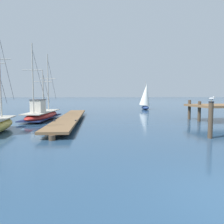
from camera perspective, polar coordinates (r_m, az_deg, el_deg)
floating_dock at (r=20.01m, az=-10.98°, el=-1.44°), size 2.66×16.69×0.53m
fishing_boat_0 at (r=22.12m, az=-18.07°, el=-0.48°), size 2.96×8.99×6.86m
mooring_piling at (r=13.23m, az=24.64°, el=-1.75°), size 0.30×0.30×2.08m
perched_seagull at (r=13.16m, az=24.79°, el=3.23°), size 0.30×0.30×0.26m
distant_sailboat at (r=35.93m, az=8.86°, el=3.97°), size 2.25×3.51×4.74m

